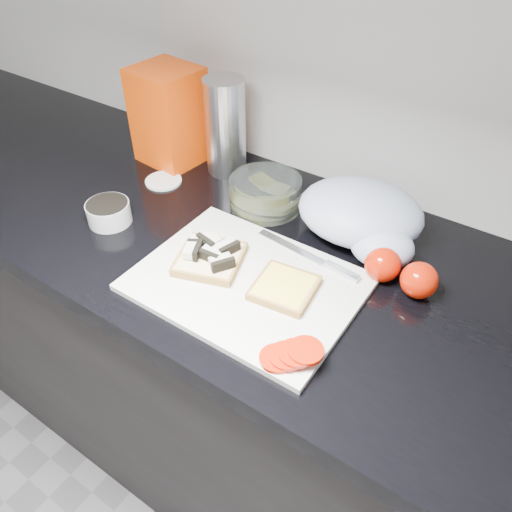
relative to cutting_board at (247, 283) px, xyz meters
The scene contains 14 objects.
base_cabinet 0.50m from the cutting_board, 137.45° to the left, with size 3.50×0.60×0.86m, color black.
countertop 0.17m from the cutting_board, 137.45° to the left, with size 3.50×0.64×0.04m, color black.
cutting_board is the anchor object (origin of this frame).
bread_left 0.09m from the cutting_board, behind, with size 0.16×0.16×0.04m.
bread_right 0.07m from the cutting_board, 12.45° to the left, with size 0.12×0.12×0.02m.
tomato_slices 0.19m from the cutting_board, 33.85° to the right, with size 0.10×0.10×0.02m.
knife 0.15m from the cutting_board, 54.68° to the left, with size 0.23×0.04×0.01m.
seed_tub 0.36m from the cutting_board, behind, with size 0.09×0.09×0.05m.
tub_lid 0.41m from the cutting_board, 153.95° to the left, with size 0.09×0.09×0.01m, color silver.
glass_bowl 0.26m from the cutting_board, 115.79° to the left, with size 0.16×0.16×0.07m.
bread_bag 0.52m from the cutting_board, 146.42° to the left, with size 0.15×0.14×0.23m, color red.
steel_canister 0.43m from the cutting_board, 131.67° to the left, with size 0.10×0.10×0.23m, color #B4B5B9.
grocery_bag 0.28m from the cutting_board, 65.79° to the left, with size 0.29×0.25×0.11m.
whole_tomatoes 0.28m from the cutting_board, 33.98° to the left, with size 0.14×0.07×0.07m.
Camera 1 is at (0.51, 0.54, 1.54)m, focal length 35.00 mm.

